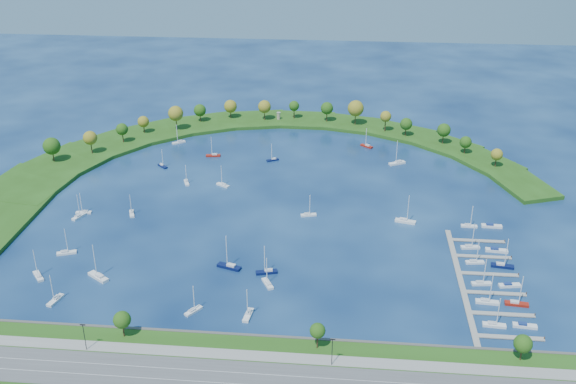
# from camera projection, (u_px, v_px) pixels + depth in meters

# --- Properties ---
(ground) EXTENTS (700.00, 700.00, 0.00)m
(ground) POSITION_uv_depth(u_px,v_px,m) (277.00, 204.00, 315.63)
(ground) COLOR #071A42
(ground) RESTS_ON ground
(south_shoreline) EXTENTS (420.00, 43.10, 11.60)m
(south_shoreline) POSITION_uv_depth(u_px,v_px,m) (234.00, 377.00, 204.84)
(south_shoreline) COLOR #234913
(south_shoreline) RESTS_ON ground
(breakwater) EXTENTS (286.74, 247.64, 2.00)m
(breakwater) POSITION_uv_depth(u_px,v_px,m) (202.00, 159.00, 362.81)
(breakwater) COLOR #234913
(breakwater) RESTS_ON ground
(breakwater_trees) EXTENTS (244.02, 90.11, 15.62)m
(breakwater_trees) POSITION_uv_depth(u_px,v_px,m) (261.00, 120.00, 391.21)
(breakwater_trees) COLOR #382314
(breakwater_trees) RESTS_ON breakwater
(harbor_tower) EXTENTS (2.60, 2.60, 4.60)m
(harbor_tower) POSITION_uv_depth(u_px,v_px,m) (279.00, 116.00, 418.00)
(harbor_tower) COLOR gray
(harbor_tower) RESTS_ON breakwater
(dock_system) EXTENTS (24.28, 82.00, 1.60)m
(dock_system) POSITION_uv_depth(u_px,v_px,m) (480.00, 283.00, 253.59)
(dock_system) COLOR gray
(dock_system) RESTS_ON ground
(moored_boat_0) EXTENTS (8.22, 3.25, 11.75)m
(moored_boat_0) POSITION_uv_depth(u_px,v_px,m) (213.00, 155.00, 368.50)
(moored_boat_0) COLOR maroon
(moored_boat_0) RESTS_ON ground
(moored_boat_1) EXTENTS (4.90, 7.92, 11.28)m
(moored_boat_1) POSITION_uv_depth(u_px,v_px,m) (79.00, 216.00, 302.46)
(moored_boat_1) COLOR white
(moored_boat_1) RESTS_ON ground
(moored_boat_2) EXTENTS (10.19, 5.73, 14.44)m
(moored_boat_2) POSITION_uv_depth(u_px,v_px,m) (229.00, 266.00, 263.33)
(moored_boat_2) COLOR #09123D
(moored_boat_2) RESTS_ON ground
(moored_boat_3) EXTENTS (8.80, 4.43, 12.47)m
(moored_boat_3) POSITION_uv_depth(u_px,v_px,m) (267.00, 271.00, 259.94)
(moored_boat_3) COLOR #09123D
(moored_boat_3) RESTS_ON ground
(moored_boat_4) EXTENTS (6.88, 7.69, 11.89)m
(moored_boat_4) POSITION_uv_depth(u_px,v_px,m) (38.00, 275.00, 257.25)
(moored_boat_4) COLOR white
(moored_boat_4) RESTS_ON ground
(moored_boat_5) EXTENTS (7.39, 6.37, 11.27)m
(moored_boat_5) POSITION_uv_depth(u_px,v_px,m) (367.00, 145.00, 381.30)
(moored_boat_5) COLOR maroon
(moored_boat_5) RESTS_ON ground
(moored_boat_6) EXTENTS (6.47, 6.19, 10.29)m
(moored_boat_6) POSITION_uv_depth(u_px,v_px,m) (163.00, 165.00, 355.14)
(moored_boat_6) COLOR #09123D
(moored_boat_6) RESTS_ON ground
(moored_boat_7) EXTENTS (9.77, 8.01, 14.66)m
(moored_boat_7) POSITION_uv_depth(u_px,v_px,m) (98.00, 276.00, 256.61)
(moored_boat_7) COLOR white
(moored_boat_7) RESTS_ON ground
(moored_boat_8) EXTENTS (3.20, 8.20, 11.74)m
(moored_boat_8) POSITION_uv_depth(u_px,v_px,m) (248.00, 314.00, 234.52)
(moored_boat_8) COLOR white
(moored_boat_8) RESTS_ON ground
(moored_boat_9) EXTENTS (6.88, 4.80, 9.95)m
(moored_boat_9) POSITION_uv_depth(u_px,v_px,m) (273.00, 159.00, 362.95)
(moored_boat_9) COLOR #09123D
(moored_boat_9) RESTS_ON ground
(moored_boat_10) EXTENTS (4.32, 7.28, 10.34)m
(moored_boat_10) POSITION_uv_depth(u_px,v_px,m) (186.00, 182.00, 336.07)
(moored_boat_10) COLOR white
(moored_boat_10) RESTS_ON ground
(moored_boat_11) EXTENTS (5.56, 7.97, 11.52)m
(moored_boat_11) POSITION_uv_depth(u_px,v_px,m) (268.00, 283.00, 252.54)
(moored_boat_11) COLOR white
(moored_boat_11) RESTS_ON ground
(moored_boat_12) EXTENTS (8.19, 4.76, 11.63)m
(moored_boat_12) POSITION_uv_depth(u_px,v_px,m) (66.00, 252.00, 273.30)
(moored_boat_12) COLOR white
(moored_boat_12) RESTS_ON ground
(moored_boat_13) EXTENTS (7.30, 2.87, 10.44)m
(moored_boat_13) POSITION_uv_depth(u_px,v_px,m) (84.00, 212.00, 306.14)
(moored_boat_13) COLOR white
(moored_boat_13) RESTS_ON ground
(moored_boat_14) EXTENTS (9.62, 4.73, 13.62)m
(moored_boat_14) POSITION_uv_depth(u_px,v_px,m) (405.00, 221.00, 298.12)
(moored_boat_14) COLOR white
(moored_boat_14) RESTS_ON ground
(moored_boat_15) EXTENTS (7.41, 5.73, 10.94)m
(moored_boat_15) POSITION_uv_depth(u_px,v_px,m) (223.00, 184.00, 333.20)
(moored_boat_15) COLOR white
(moored_boat_15) RESTS_ON ground
(moored_boat_16) EXTENTS (7.62, 6.56, 11.62)m
(moored_boat_16) POSITION_uv_depth(u_px,v_px,m) (179.00, 142.00, 386.53)
(moored_boat_16) COLOR white
(moored_boat_16) RESTS_ON ground
(moored_boat_17) EXTENTS (7.49, 3.81, 10.60)m
(moored_boat_17) POSITION_uv_depth(u_px,v_px,m) (308.00, 214.00, 303.92)
(moored_boat_17) COLOR white
(moored_boat_17) RESTS_ON ground
(moored_boat_18) EXTENTS (4.13, 8.24, 11.67)m
(moored_boat_18) POSITION_uv_depth(u_px,v_px,m) (55.00, 299.00, 242.81)
(moored_boat_18) COLOR white
(moored_boat_18) RESTS_ON ground
(moored_boat_19) EXTENTS (5.88, 7.10, 10.69)m
(moored_boat_19) POSITION_uv_depth(u_px,v_px,m) (193.00, 310.00, 236.80)
(moored_boat_19) COLOR white
(moored_boat_19) RESTS_ON ground
(moored_boat_20) EXTENTS (9.47, 6.79, 13.76)m
(moored_boat_20) POSITION_uv_depth(u_px,v_px,m) (397.00, 162.00, 358.50)
(moored_boat_20) COLOR white
(moored_boat_20) RESTS_ON ground
(moored_boat_21) EXTENTS (4.30, 7.31, 10.39)m
(moored_boat_21) POSITION_uv_depth(u_px,v_px,m) (132.00, 213.00, 305.13)
(moored_boat_21) COLOR white
(moored_boat_21) RESTS_ON ground
(docked_boat_0) EXTENTS (8.13, 2.87, 11.73)m
(docked_boat_0) POSITION_uv_depth(u_px,v_px,m) (494.00, 324.00, 229.27)
(docked_boat_0) COLOR white
(docked_boat_0) RESTS_ON ground
(docked_boat_1) EXTENTS (8.40, 3.06, 1.68)m
(docked_boat_1) POSITION_uv_depth(u_px,v_px,m) (524.00, 326.00, 229.03)
(docked_boat_1) COLOR white
(docked_boat_1) RESTS_ON ground
(docked_boat_2) EXTENTS (8.54, 2.96, 12.33)m
(docked_boat_2) POSITION_uv_depth(u_px,v_px,m) (487.00, 301.00, 241.68)
(docked_boat_2) COLOR white
(docked_boat_2) RESTS_ON ground
(docked_boat_3) EXTENTS (8.66, 3.22, 12.45)m
(docked_boat_3) POSITION_uv_depth(u_px,v_px,m) (516.00, 303.00, 240.64)
(docked_boat_3) COLOR maroon
(docked_boat_3) RESTS_ON ground
(docked_boat_4) EXTENTS (7.85, 3.07, 11.24)m
(docked_boat_4) POSITION_uv_depth(u_px,v_px,m) (481.00, 283.00, 252.70)
(docked_boat_4) COLOR white
(docked_boat_4) RESTS_ON ground
(docked_boat_5) EXTENTS (8.53, 3.57, 1.69)m
(docked_boat_5) POSITION_uv_depth(u_px,v_px,m) (509.00, 285.00, 251.62)
(docked_boat_5) COLOR white
(docked_boat_5) RESTS_ON ground
(docked_boat_6) EXTENTS (7.67, 2.95, 10.99)m
(docked_boat_6) POSITION_uv_depth(u_px,v_px,m) (475.00, 261.00, 266.69)
(docked_boat_6) COLOR white
(docked_boat_6) RESTS_ON ground
(docked_boat_7) EXTENTS (9.17, 3.69, 13.10)m
(docked_boat_7) POSITION_uv_depth(u_px,v_px,m) (502.00, 265.00, 263.98)
(docked_boat_7) COLOR #09123D
(docked_boat_7) RESTS_ON ground
(docked_boat_8) EXTENTS (8.10, 3.15, 11.60)m
(docked_boat_8) POSITION_uv_depth(u_px,v_px,m) (470.00, 246.00, 277.43)
(docked_boat_8) COLOR white
(docked_boat_8) RESTS_ON ground
(docked_boat_9) EXTENTS (9.29, 3.33, 1.86)m
(docked_boat_9) POSITION_uv_depth(u_px,v_px,m) (496.00, 250.00, 275.05)
(docked_boat_9) COLOR white
(docked_boat_9) RESTS_ON ground
(docked_boat_10) EXTENTS (7.22, 2.31, 10.49)m
(docked_boat_10) POSITION_uv_depth(u_px,v_px,m) (469.00, 225.00, 294.29)
(docked_boat_10) COLOR white
(docked_boat_10) RESTS_ON ground
(docked_boat_11) EXTENTS (9.04, 2.84, 1.83)m
(docked_boat_11) POSITION_uv_depth(u_px,v_px,m) (491.00, 226.00, 294.19)
(docked_boat_11) COLOR white
(docked_boat_11) RESTS_ON ground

